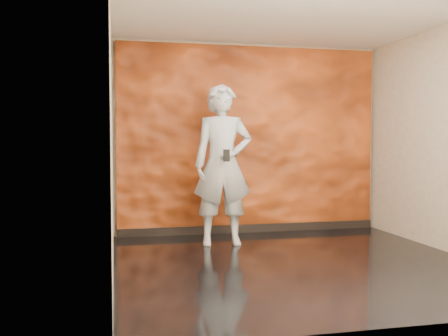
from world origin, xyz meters
TOP-DOWN VIEW (x-y plane):
  - room at (0.00, 0.00)m, footprint 4.02×4.02m
  - feature_wall at (0.00, 1.96)m, footprint 3.90×0.06m
  - baseboard at (0.00, 1.92)m, footprint 3.90×0.04m
  - man at (-0.59, 1.17)m, footprint 0.80×0.57m
  - phone at (-0.61, 0.85)m, footprint 0.08×0.02m

SIDE VIEW (x-z plane):
  - baseboard at x=0.00m, z-range 0.00..0.12m
  - man at x=-0.59m, z-range 0.00..2.10m
  - phone at x=-0.61m, z-range 1.10..1.26m
  - feature_wall at x=0.00m, z-range 0.00..2.75m
  - room at x=0.00m, z-range -0.01..2.81m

